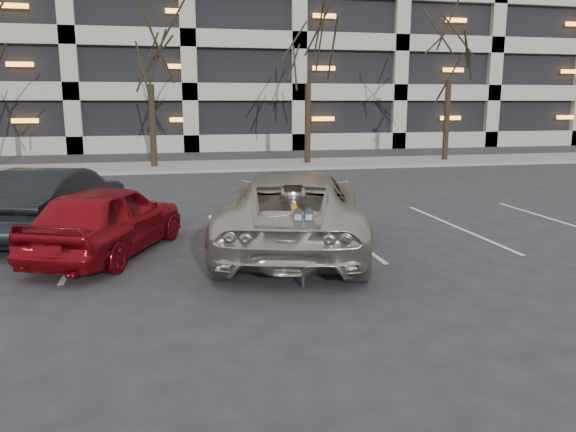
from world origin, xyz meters
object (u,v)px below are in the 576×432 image
tree_c (308,31)px  tree_d (452,28)px  tree_b (148,30)px  parking_meter (303,229)px  car_dark (55,202)px  suv_silver (294,211)px  car_red (108,219)px

tree_c → tree_d: (7.00, 0.00, 0.34)m
tree_b → tree_c: 7.00m
parking_meter → car_dark: size_ratio=0.27×
tree_b → suv_silver: size_ratio=1.31×
car_red → tree_b: bearing=-69.6°
tree_b → tree_d: (14.00, 0.00, 0.49)m
car_red → suv_silver: bearing=-163.1°
suv_silver → car_red: size_ratio=1.51×
tree_d → parking_meter: size_ratio=7.04×
parking_meter → car_red: size_ratio=0.30×
suv_silver → car_dark: suv_silver is taller
parking_meter → car_dark: bearing=144.1°
suv_silver → tree_d: bearing=-111.9°
tree_c → tree_d: tree_d is taller
tree_b → car_red: size_ratio=1.98×
tree_b → car_dark: 13.73m
tree_d → car_dark: bearing=-141.6°
car_red → tree_c: bearing=-94.8°
tree_b → tree_c: tree_c is taller
tree_d → car_red: 21.36m
tree_c → parking_meter: (-4.39, -17.20, -5.06)m
tree_d → suv_silver: (-11.02, -14.89, -5.57)m
tree_b → car_red: bearing=-92.3°
parking_meter → car_dark: (-4.49, 4.60, -0.20)m
tree_b → tree_d: size_ratio=0.92×
tree_d → parking_meter: bearing=-123.5°
parking_meter → car_red: bearing=150.0°
tree_c → car_red: 17.24m
tree_c → tree_b: bearing=180.0°
suv_silver → car_dark: size_ratio=1.35×
tree_b → tree_c: bearing=0.0°
tree_d → tree_c: bearing=180.0°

